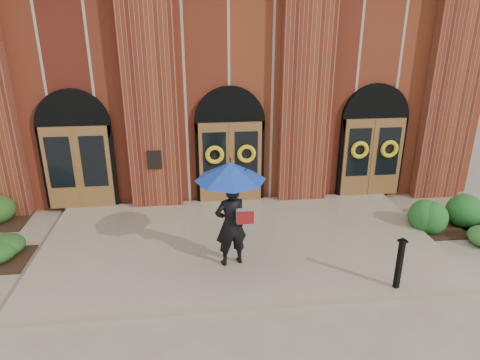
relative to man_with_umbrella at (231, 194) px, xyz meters
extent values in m
plane|color=gray|center=(0.32, 0.95, -1.90)|extent=(90.00, 90.00, 0.00)
cube|color=tan|center=(0.32, 1.10, -1.82)|extent=(10.00, 5.30, 0.15)
cube|color=maroon|center=(0.32, 9.85, 1.60)|extent=(16.00, 12.00, 7.00)
cube|color=black|center=(-1.93, 3.42, -0.25)|extent=(0.40, 0.05, 0.55)
cube|color=maroon|center=(-1.93, 3.67, 1.60)|extent=(1.50, 0.45, 7.00)
cube|color=maroon|center=(2.57, 3.67, 1.60)|extent=(1.50, 0.45, 7.00)
cube|color=maroon|center=(7.07, 3.67, 1.60)|extent=(1.50, 0.45, 7.00)
cube|color=brown|center=(-4.18, 3.66, -0.50)|extent=(1.90, 0.10, 2.50)
cylinder|color=black|center=(-4.18, 3.80, 0.75)|extent=(2.10, 0.22, 2.10)
cube|color=brown|center=(0.32, 3.66, -0.50)|extent=(1.90, 0.10, 2.50)
cylinder|color=black|center=(0.32, 3.80, 0.75)|extent=(2.10, 0.22, 2.10)
cube|color=brown|center=(4.82, 3.66, -0.50)|extent=(1.90, 0.10, 2.50)
cylinder|color=black|center=(4.82, 3.80, 0.75)|extent=(2.10, 0.22, 2.10)
torus|color=yellow|center=(-0.16, 3.54, -0.20)|extent=(0.57, 0.13, 0.57)
torus|color=yellow|center=(0.80, 3.54, -0.20)|extent=(0.57, 0.13, 0.57)
torus|color=yellow|center=(4.34, 3.54, -0.20)|extent=(0.57, 0.13, 0.57)
torus|color=yellow|center=(5.30, 3.54, -0.20)|extent=(0.57, 0.13, 0.57)
imported|color=black|center=(0.00, 0.00, -0.73)|extent=(0.84, 0.65, 2.03)
cone|color=#1438A0|center=(0.00, 0.00, 0.55)|extent=(1.90, 1.90, 0.41)
cylinder|color=black|center=(0.05, -0.05, 0.01)|extent=(0.02, 0.02, 0.67)
cube|color=#A7AAAC|center=(0.29, -0.16, -0.46)|extent=(0.41, 0.28, 0.30)
cube|color=maroon|center=(0.29, -0.27, -0.46)|extent=(0.37, 0.12, 0.30)
cube|color=black|center=(3.42, -1.35, -1.20)|extent=(0.12, 0.12, 1.10)
cube|color=black|center=(3.42, -1.35, -0.63)|extent=(0.19, 0.19, 0.04)
ellipsoid|color=#1F581F|center=(6.50, 1.46, -1.47)|extent=(3.32, 1.33, 0.85)
camera|label=1|loc=(-0.76, -8.66, 3.69)|focal=32.00mm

